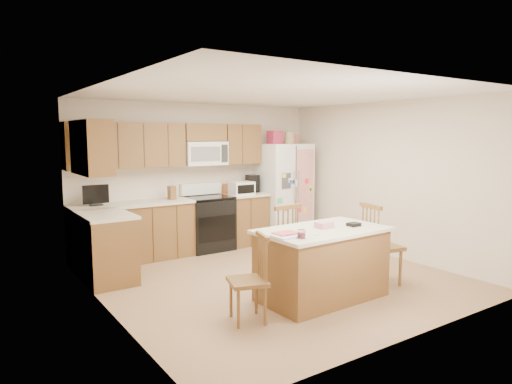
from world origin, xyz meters
TOP-DOWN VIEW (x-y plane):
  - ground at (0.00, 0.00)m, footprint 4.50×4.50m
  - room_shell at (0.00, 0.00)m, footprint 4.60×4.60m
  - cabinetry at (-0.98, 1.79)m, footprint 3.36×1.56m
  - stove at (0.00, 1.94)m, footprint 0.76×0.65m
  - refrigerator at (1.57, 1.87)m, footprint 0.90×0.79m
  - island at (0.01, -0.94)m, footprint 1.58×0.96m
  - windsor_chair_left at (-1.09, -1.03)m, footprint 0.48×0.49m
  - windsor_chair_back at (-0.03, -0.16)m, footprint 0.47×0.45m
  - windsor_chair_right at (1.00, -0.97)m, footprint 0.53×0.55m

SIDE VIEW (x-z plane):
  - ground at x=0.00m, z-range 0.00..0.00m
  - island at x=0.01m, z-range -0.04..0.90m
  - windsor_chair_left at x=-1.09m, z-range -0.03..0.90m
  - stove at x=0.00m, z-range -0.09..1.04m
  - windsor_chair_back at x=-0.03m, z-range -0.03..1.03m
  - windsor_chair_right at x=1.00m, z-range -0.03..1.05m
  - cabinetry at x=-0.98m, z-range -0.16..1.99m
  - refrigerator at x=1.57m, z-range -0.10..1.94m
  - room_shell at x=0.00m, z-range 0.18..2.70m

